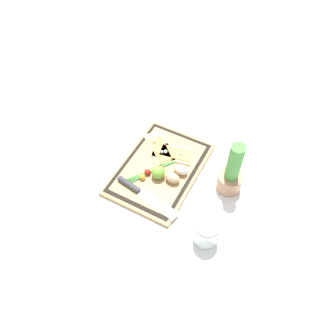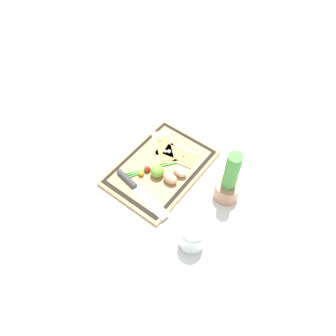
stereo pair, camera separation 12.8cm
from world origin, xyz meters
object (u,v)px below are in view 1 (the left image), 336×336
at_px(cherry_tomato_yellow, 142,177).
at_px(egg_brown, 173,178).
at_px(pizza_slice_near, 159,148).
at_px(sauce_jar, 206,232).
at_px(knife, 137,190).
at_px(cherry_tomato_red, 148,172).
at_px(egg_pink, 181,170).
at_px(pizza_slice_far, 174,153).
at_px(herb_pot, 231,175).
at_px(lime, 158,172).

bearing_deg(cherry_tomato_yellow, egg_brown, 113.09).
bearing_deg(pizza_slice_near, sauce_jar, 50.83).
relative_size(knife, cherry_tomato_red, 10.91).
relative_size(egg_pink, cherry_tomato_yellow, 2.58).
bearing_deg(cherry_tomato_yellow, pizza_slice_near, -174.42).
bearing_deg(pizza_slice_far, cherry_tomato_yellow, -16.51).
xyz_separation_m(egg_brown, cherry_tomato_yellow, (0.05, -0.11, -0.01)).
distance_m(pizza_slice_near, herb_pot, 0.33).
bearing_deg(pizza_slice_far, egg_brown, 25.67).
bearing_deg(lime, pizza_slice_near, -152.73).
height_order(lime, cherry_tomato_yellow, lime).
relative_size(knife, egg_pink, 4.69).
bearing_deg(egg_brown, egg_pink, 168.19).
xyz_separation_m(knife, sauce_jar, (0.05, 0.30, 0.02)).
bearing_deg(egg_pink, sauce_jar, 44.43).
height_order(knife, cherry_tomato_red, cherry_tomato_red).
xyz_separation_m(egg_brown, cherry_tomato_red, (0.02, -0.10, -0.01)).
height_order(cherry_tomato_red, herb_pot, herb_pot).
bearing_deg(egg_pink, egg_brown, -11.81).
bearing_deg(sauce_jar, cherry_tomato_red, -113.50).
height_order(herb_pot, sauce_jar, herb_pot).
xyz_separation_m(egg_brown, sauce_jar, (0.15, 0.21, 0.01)).
relative_size(lime, herb_pot, 0.22).
relative_size(pizza_slice_far, herb_pot, 0.73).
height_order(pizza_slice_near, knife, pizza_slice_near).
relative_size(cherry_tomato_red, sauce_jar, 0.24).
bearing_deg(cherry_tomato_yellow, lime, 129.06).
bearing_deg(pizza_slice_near, cherry_tomato_yellow, 5.58).
bearing_deg(sauce_jar, pizza_slice_near, -129.17).
bearing_deg(lime, sauce_jar, 61.60).
distance_m(egg_pink, cherry_tomato_yellow, 0.15).
xyz_separation_m(cherry_tomato_yellow, sauce_jar, (0.10, 0.31, 0.01)).
xyz_separation_m(egg_pink, herb_pot, (-0.04, 0.19, 0.04)).
height_order(pizza_slice_near, sauce_jar, sauce_jar).
bearing_deg(pizza_slice_near, herb_pot, 84.52).
xyz_separation_m(lime, cherry_tomato_red, (0.01, -0.04, -0.01)).
distance_m(pizza_slice_near, pizza_slice_far, 0.07).
bearing_deg(pizza_slice_far, lime, -0.43).
distance_m(egg_brown, herb_pot, 0.22).
relative_size(pizza_slice_far, lime, 3.32).
relative_size(cherry_tomato_red, herb_pot, 0.10).
bearing_deg(knife, herb_pot, 123.15).
xyz_separation_m(egg_pink, cherry_tomato_red, (0.07, -0.11, -0.01)).
xyz_separation_m(pizza_slice_far, cherry_tomato_red, (0.14, -0.04, 0.01)).
distance_m(pizza_slice_far, egg_brown, 0.14).
relative_size(egg_brown, cherry_tomato_red, 2.32).
distance_m(lime, herb_pot, 0.28).
height_order(knife, lime, lime).
relative_size(pizza_slice_near, pizza_slice_far, 1.03).
bearing_deg(pizza_slice_near, knife, 6.91).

